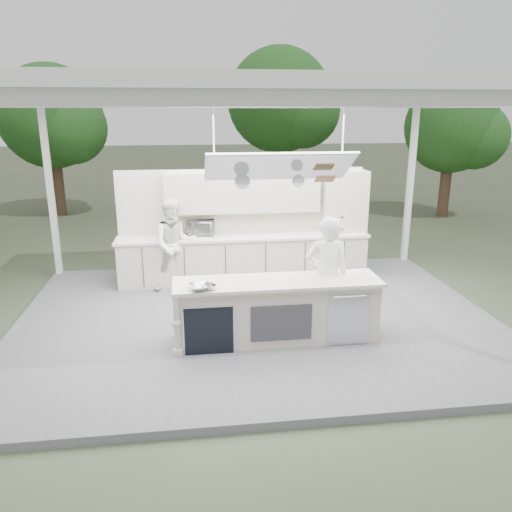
{
  "coord_description": "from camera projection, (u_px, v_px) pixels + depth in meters",
  "views": [
    {
      "loc": [
        -1.04,
        -7.81,
        3.52
      ],
      "look_at": [
        0.05,
        0.4,
        1.07
      ],
      "focal_mm": 35.0,
      "sensor_mm": 36.0,
      "label": 1
    }
  ],
  "objects": [
    {
      "name": "stage_deck",
      "position": [
        256.0,
        319.0,
        8.53
      ],
      "size": [
        8.0,
        6.0,
        0.12
      ],
      "primitive_type": "cube",
      "color": "#5C5C61",
      "rests_on": "ground"
    },
    {
      "name": "tent",
      "position": [
        257.0,
        96.0,
        7.49
      ],
      "size": [
        8.2,
        6.2,
        3.86
      ],
      "color": "white",
      "rests_on": "ground"
    },
    {
      "name": "demo_island",
      "position": [
        276.0,
        310.0,
        7.54
      ],
      "size": [
        3.1,
        0.79,
        0.95
      ],
      "color": "beige",
      "rests_on": "stage_deck"
    },
    {
      "name": "tree_cluster",
      "position": [
        213.0,
        116.0,
        16.89
      ],
      "size": [
        19.55,
        9.4,
        5.85
      ],
      "color": "#453122",
      "rests_on": "ground"
    },
    {
      "name": "sous_chef",
      "position": [
        175.0,
        245.0,
        9.56
      ],
      "size": [
        0.97,
        0.81,
        1.79
      ],
      "primitive_type": "imported",
      "rotation": [
        0.0,
        0.0,
        0.17
      ],
      "color": "white",
      "rests_on": "stage_deck"
    },
    {
      "name": "bowl_small",
      "position": [
        209.0,
        287.0,
        7.04
      ],
      "size": [
        0.25,
        0.25,
        0.07
      ],
      "primitive_type": "imported",
      "rotation": [
        0.0,
        0.0,
        -0.24
      ],
      "color": "silver",
      "rests_on": "demo_island"
    },
    {
      "name": "toaster_oven",
      "position": [
        200.0,
        227.0,
        10.07
      ],
      "size": [
        0.6,
        0.45,
        0.3
      ],
      "primitive_type": "imported",
      "rotation": [
        0.0,
        0.0,
        -0.17
      ],
      "color": "#B5B8BC",
      "rests_on": "back_counter"
    },
    {
      "name": "ground",
      "position": [
        256.0,
        323.0,
        8.55
      ],
      "size": [
        90.0,
        90.0,
        0.0
      ],
      "primitive_type": "plane",
      "color": "#414731",
      "rests_on": "ground"
    },
    {
      "name": "back_wall_unit",
      "position": [
        264.0,
        208.0,
        10.17
      ],
      "size": [
        5.05,
        0.48,
        2.25
      ],
      "color": "beige",
      "rests_on": "stage_deck"
    },
    {
      "name": "head_chef",
      "position": [
        326.0,
        275.0,
        7.71
      ],
      "size": [
        0.7,
        0.49,
        1.86
      ],
      "primitive_type": "imported",
      "rotation": [
        0.0,
        0.0,
        3.08
      ],
      "color": "white",
      "rests_on": "stage_deck"
    },
    {
      "name": "bowl_large",
      "position": [
        200.0,
        287.0,
        7.02
      ],
      "size": [
        0.4,
        0.4,
        0.08
      ],
      "primitive_type": "imported",
      "rotation": [
        0.0,
        0.0,
        0.27
      ],
      "color": "#B2B4B9",
      "rests_on": "demo_island"
    },
    {
      "name": "back_counter",
      "position": [
        244.0,
        258.0,
        10.19
      ],
      "size": [
        5.08,
        0.72,
        0.95
      ],
      "color": "beige",
      "rests_on": "stage_deck"
    }
  ]
}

